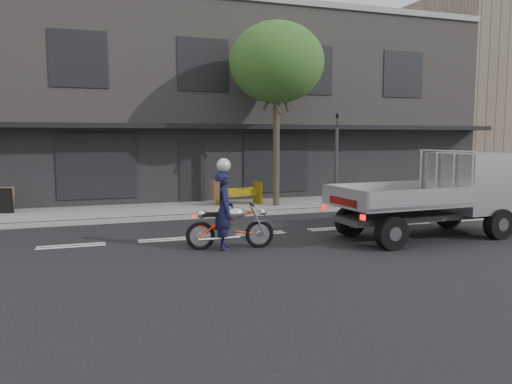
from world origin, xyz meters
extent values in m
plane|color=black|center=(0.00, 0.00, 0.00)|extent=(80.00, 80.00, 0.00)
cube|color=gray|center=(0.00, 4.70, 0.07)|extent=(32.00, 3.20, 0.15)
cube|color=gray|center=(0.00, 3.10, 0.07)|extent=(32.00, 0.20, 0.15)
cube|color=slate|center=(0.00, 11.30, 4.00)|extent=(26.00, 10.00, 8.00)
cube|color=brown|center=(20.00, 11.30, 5.00)|extent=(14.00, 10.00, 10.00)
cylinder|color=#382B21|center=(2.20, 4.20, 2.00)|extent=(0.24, 0.24, 4.00)
ellipsoid|color=#2F4C1C|center=(2.20, 4.20, 5.30)|extent=(3.40, 3.40, 2.89)
cylinder|color=#2D2D30|center=(4.20, 3.35, 1.50)|extent=(0.12, 0.12, 3.00)
imported|color=black|center=(4.20, 3.35, 3.25)|extent=(0.08, 0.10, 0.50)
torus|color=black|center=(-1.90, -1.40, 0.33)|extent=(0.69, 0.21, 0.69)
torus|color=black|center=(-0.50, -1.63, 0.33)|extent=(0.69, 0.21, 0.69)
cube|color=#2D2D30|center=(-1.25, -1.51, 0.44)|extent=(0.38, 0.29, 0.28)
ellipsoid|color=silver|center=(-1.09, -1.54, 0.85)|extent=(0.60, 0.40, 0.28)
cube|color=black|center=(-1.58, -1.46, 0.83)|extent=(0.58, 0.32, 0.09)
cylinder|color=black|center=(-0.68, -1.60, 1.05)|extent=(0.14, 0.61, 0.04)
imported|color=#131336|center=(-1.35, -1.52, 0.92)|extent=(0.54, 0.73, 1.85)
cylinder|color=black|center=(2.36, -2.88, 0.40)|extent=(0.81, 0.33, 0.80)
cylinder|color=black|center=(2.27, -1.09, 0.40)|extent=(0.81, 0.33, 0.80)
cylinder|color=black|center=(5.73, -2.72, 0.40)|extent=(0.81, 0.33, 0.80)
cylinder|color=black|center=(5.64, -0.93, 0.40)|extent=(0.81, 0.33, 0.80)
cube|color=#2D2D30|center=(4.00, -1.91, 0.58)|extent=(4.89, 1.29, 0.15)
cube|color=#ACABB0|center=(5.63, -1.83, 1.42)|extent=(1.88, 1.98, 1.58)
cube|color=black|center=(5.63, -1.83, 1.88)|extent=(1.67, 1.87, 0.58)
cube|color=#B0AFB4|center=(3.10, -1.95, 0.97)|extent=(3.26, 2.21, 0.11)
camera|label=1|loc=(-4.42, -12.77, 2.64)|focal=35.00mm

